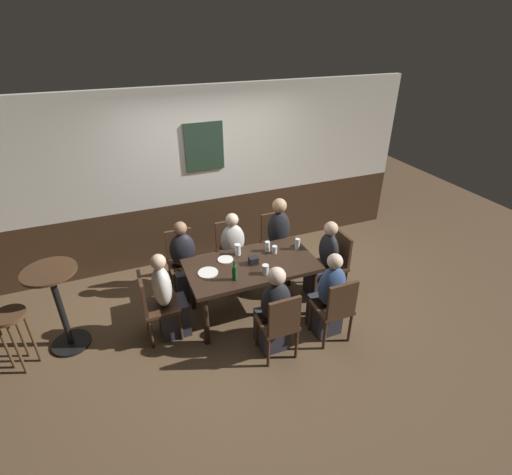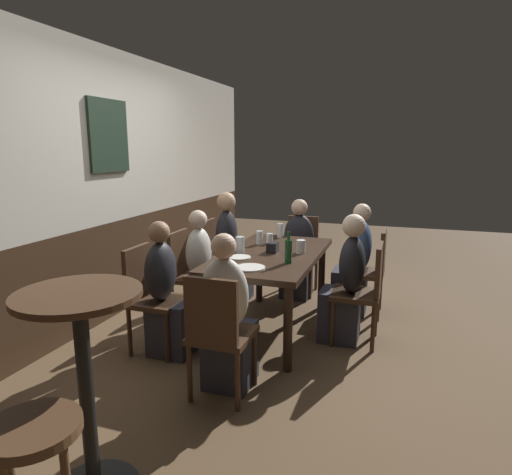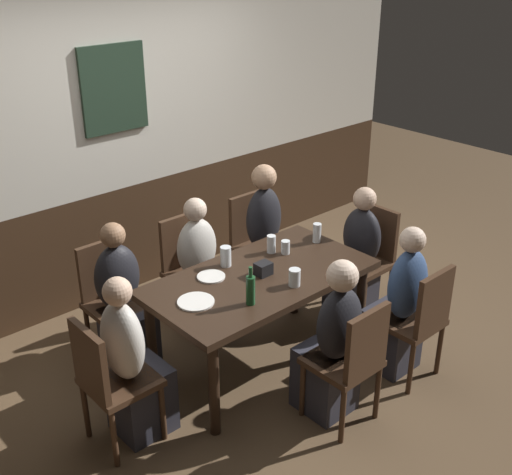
{
  "view_description": "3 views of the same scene",
  "coord_description": "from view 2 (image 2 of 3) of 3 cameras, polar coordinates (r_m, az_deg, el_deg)",
  "views": [
    {
      "loc": [
        -1.41,
        -3.67,
        3.34
      ],
      "look_at": [
        0.06,
        -0.0,
        1.1
      ],
      "focal_mm": 27.0,
      "sensor_mm": 36.0,
      "label": 1
    },
    {
      "loc": [
        -3.7,
        -1.1,
        1.68
      ],
      "look_at": [
        -0.0,
        0.14,
        0.87
      ],
      "focal_mm": 30.94,
      "sensor_mm": 36.0,
      "label": 2
    },
    {
      "loc": [
        -2.61,
        -2.85,
        2.86
      ],
      "look_at": [
        0.08,
        0.14,
        0.95
      ],
      "focal_mm": 44.95,
      "sensor_mm": 36.0,
      "label": 3
    }
  ],
  "objects": [
    {
      "name": "ground_plane",
      "position": [
        4.22,
        1.9,
        -11.81
      ],
      "size": [
        12.0,
        12.0,
        0.0
      ],
      "primitive_type": "plane",
      "color": "brown"
    },
    {
      "name": "wall_back",
      "position": [
        4.63,
        -18.06,
        6.45
      ],
      "size": [
        6.4,
        0.13,
        2.6
      ],
      "color": "#3D2819",
      "rests_on": "ground_plane"
    },
    {
      "name": "dining_table",
      "position": [
        4.0,
        1.96,
        -3.2
      ],
      "size": [
        1.59,
        0.84,
        0.74
      ],
      "color": "black",
      "rests_on": "ground_plane"
    },
    {
      "name": "chair_head_west",
      "position": [
        2.97,
        -4.93,
        -11.82
      ],
      "size": [
        0.4,
        0.4,
        0.88
      ],
      "color": "#422B1C",
      "rests_on": "ground_plane"
    },
    {
      "name": "chair_head_east",
      "position": [
        5.18,
        5.81,
        -1.6
      ],
      "size": [
        0.4,
        0.4,
        0.88
      ],
      "color": "#422B1C",
      "rests_on": "ground_plane"
    },
    {
      "name": "chair_mid_far",
      "position": [
        4.35,
        -8.72,
        -4.25
      ],
      "size": [
        0.4,
        0.4,
        0.88
      ],
      "color": "#422B1C",
      "rests_on": "ground_plane"
    },
    {
      "name": "chair_mid_near",
      "position": [
        3.9,
        13.9,
        -6.34
      ],
      "size": [
        0.4,
        0.4,
        0.88
      ],
      "color": "#422B1C",
      "rests_on": "ground_plane"
    },
    {
      "name": "chair_left_far",
      "position": [
        3.77,
        -13.61,
        -6.96
      ],
      "size": [
        0.4,
        0.4,
        0.88
      ],
      "color": "#422B1C",
      "rests_on": "ground_plane"
    },
    {
      "name": "chair_right_near",
      "position": [
        4.57,
        14.67,
        -3.72
      ],
      "size": [
        0.4,
        0.4,
        0.88
      ],
      "color": "#422B1C",
      "rests_on": "ground_plane"
    },
    {
      "name": "chair_right_far",
      "position": [
        4.96,
        -5.02,
        -2.17
      ],
      "size": [
        0.4,
        0.4,
        0.88
      ],
      "color": "#422B1C",
      "rests_on": "ground_plane"
    },
    {
      "name": "person_head_west",
      "position": [
        3.12,
        -3.7,
        -11.18
      ],
      "size": [
        0.37,
        0.34,
        1.12
      ],
      "color": "#2D2D38",
      "rests_on": "ground_plane"
    },
    {
      "name": "person_head_east",
      "position": [
        5.03,
        5.38,
        -2.39
      ],
      "size": [
        0.37,
        0.34,
        1.1
      ],
      "color": "#2D2D38",
      "rests_on": "ground_plane"
    },
    {
      "name": "person_mid_far",
      "position": [
        4.29,
        -6.73,
        -4.98
      ],
      "size": [
        0.34,
        0.37,
        1.09
      ],
      "color": "#2D2D38",
      "rests_on": "ground_plane"
    },
    {
      "name": "person_mid_near",
      "position": [
        3.92,
        11.5,
        -6.45
      ],
      "size": [
        0.34,
        0.37,
        1.13
      ],
      "color": "#2D2D38",
      "rests_on": "ground_plane"
    },
    {
      "name": "person_left_far",
      "position": [
        3.7,
        -11.41,
        -7.83
      ],
      "size": [
        0.34,
        0.37,
        1.1
      ],
      "color": "#2D2D38",
      "rests_on": "ground_plane"
    },
    {
      "name": "person_right_near",
      "position": [
        4.59,
        12.62,
        -3.87
      ],
      "size": [
        0.34,
        0.37,
        1.13
      ],
      "color": "#2D2D38",
      "rests_on": "ground_plane"
    },
    {
      "name": "person_right_far",
      "position": [
        4.89,
        -3.3,
        -2.17
      ],
      "size": [
        0.34,
        0.37,
        1.2
      ],
      "color": "#2D2D38",
      "rests_on": "ground_plane"
    },
    {
      "name": "pint_glass_pale",
      "position": [
        4.63,
        3.14,
        0.84
      ],
      "size": [
        0.06,
        0.06,
        0.15
      ],
      "color": "silver",
      "rests_on": "dining_table"
    },
    {
      "name": "tumbler_short",
      "position": [
        4.31,
        0.47,
        -0.09
      ],
      "size": [
        0.07,
        0.07,
        0.13
      ],
      "color": "silver",
      "rests_on": "dining_table"
    },
    {
      "name": "tumbler_water",
      "position": [
        3.97,
        5.82,
        -1.29
      ],
      "size": [
        0.08,
        0.08,
        0.12
      ],
      "color": "silver",
      "rests_on": "dining_table"
    },
    {
      "name": "beer_glass_tall",
      "position": [
        4.34,
        1.78,
        -0.23
      ],
      "size": [
        0.07,
        0.07,
        0.1
      ],
      "color": "silver",
      "rests_on": "dining_table"
    },
    {
      "name": "beer_glass_half",
      "position": [
        3.97,
        -2.08,
        -1.07
      ],
      "size": [
        0.08,
        0.08,
        0.15
      ],
      "color": "silver",
      "rests_on": "dining_table"
    },
    {
      "name": "beer_bottle_green",
      "position": [
        3.61,
        4.21,
        -1.72
      ],
      "size": [
        0.06,
        0.06,
        0.26
      ],
      "color": "#194723",
      "rests_on": "dining_table"
    },
    {
      "name": "plate_white_large",
      "position": [
        3.47,
        -0.76,
        -3.91
      ],
      "size": [
        0.24,
        0.24,
        0.01
      ],
      "primitive_type": "cylinder",
      "color": "white",
      "rests_on": "dining_table"
    },
    {
      "name": "plate_white_small",
      "position": [
        3.79,
        -2.14,
        -2.58
      ],
      "size": [
        0.19,
        0.19,
        0.01
      ],
      "primitive_type": "cylinder",
      "color": "white",
      "rests_on": "dining_table"
    },
    {
      "name": "condiment_caddy",
      "position": [
        3.99,
        2.16,
        -1.29
      ],
      "size": [
        0.11,
        0.09,
        0.09
      ],
      "primitive_type": "cube",
      "color": "black",
      "rests_on": "dining_table"
    },
    {
      "name": "side_bar_table",
      "position": [
        2.28,
        -21.19,
        -16.9
      ],
      "size": [
        0.56,
        0.56,
        1.05
      ],
      "color": "black",
      "rests_on": "ground_plane"
    },
    {
      "name": "bar_stool",
      "position": [
        1.95,
        -26.55,
        -24.61
      ],
      "size": [
        0.34,
        0.34,
        0.72
      ],
      "color": "#513521",
      "rests_on": "ground_plane"
    }
  ]
}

